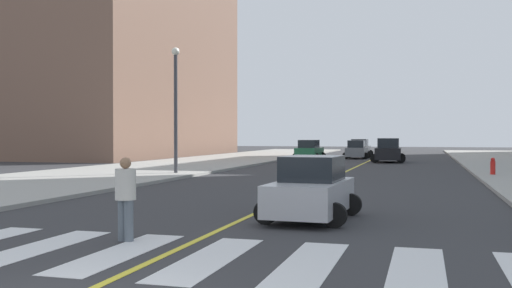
{
  "coord_description": "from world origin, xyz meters",
  "views": [
    {
      "loc": [
        4.61,
        -5.9,
        2.22
      ],
      "look_at": [
        -7.86,
        37.49,
        1.55
      ],
      "focal_mm": 41.2,
      "sensor_mm": 36.0,
      "label": 1
    }
  ],
  "objects": [
    {
      "name": "sidewalk_kerb_west",
      "position": [
        -12.2,
        20.0,
        0.07
      ],
      "size": [
        10.0,
        120.0,
        0.15
      ],
      "primitive_type": "cube",
      "color": "#9E9B93",
      "rests_on": "ground"
    },
    {
      "name": "crosswalk_paint",
      "position": [
        0.0,
        4.0,
        0.01
      ],
      "size": [
        13.5,
        4.0,
        0.01
      ],
      "color": "silver",
      "rests_on": "ground"
    },
    {
      "name": "lane_divider_paint",
      "position": [
        0.0,
        40.0,
        0.01
      ],
      "size": [
        0.16,
        80.0,
        0.01
      ],
      "primitive_type": "cube",
      "color": "yellow",
      "rests_on": "ground"
    },
    {
      "name": "low_rise_brick_west",
      "position": [
        -27.05,
        51.55,
        11.28
      ],
      "size": [
        16.0,
        32.0,
        22.55
      ],
      "primitive_type": "cube",
      "color": "brown",
      "rests_on": "ground"
    },
    {
      "name": "car_green_nearest",
      "position": [
        -5.4,
        46.35,
        0.84
      ],
      "size": [
        2.62,
        4.1,
        1.8
      ],
      "rotation": [
        0.0,
        0.0,
        -0.04
      ],
      "color": "#236B42",
      "rests_on": "ground"
    },
    {
      "name": "car_gray_second",
      "position": [
        -1.56,
        50.25,
        0.81
      ],
      "size": [
        2.46,
        3.92,
        1.74
      ],
      "rotation": [
        0.0,
        0.0,
        -0.01
      ],
      "color": "slate",
      "rests_on": "ground"
    },
    {
      "name": "car_silver_third",
      "position": [
        1.74,
        9.36,
        0.78
      ],
      "size": [
        2.45,
        3.81,
        1.67
      ],
      "rotation": [
        0.0,
        0.0,
        3.1
      ],
      "color": "#B7B7BC",
      "rests_on": "ground"
    },
    {
      "name": "car_white_fourth",
      "position": [
        -1.9,
        56.31,
        0.85
      ],
      "size": [
        2.56,
        4.08,
        1.82
      ],
      "rotation": [
        0.0,
        0.0,
        -0.01
      ],
      "color": "silver",
      "rests_on": "ground"
    },
    {
      "name": "car_black_fifth",
      "position": [
        1.76,
        43.49,
        0.93
      ],
      "size": [
        2.85,
        4.49,
        1.98
      ],
      "rotation": [
        0.0,
        0.0,
        3.17
      ],
      "color": "black",
      "rests_on": "ground"
    },
    {
      "name": "pedestrian_crossing",
      "position": [
        -1.41,
        5.14,
        0.97
      ],
      "size": [
        0.44,
        0.44,
        1.76
      ],
      "rotation": [
        0.0,
        0.0,
        5.95
      ],
      "color": "slate",
      "rests_on": "ground"
    },
    {
      "name": "fire_hydrant",
      "position": [
        8.1,
        27.41,
        0.58
      ],
      "size": [
        0.26,
        0.26,
        0.89
      ],
      "color": "red",
      "rests_on": "sidewalk_kerb_east"
    },
    {
      "name": "street_lamp",
      "position": [
        -8.6,
        24.01,
        4.26
      ],
      "size": [
        0.44,
        0.44,
        6.92
      ],
      "color": "#38383D",
      "rests_on": "sidewalk_kerb_west"
    }
  ]
}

